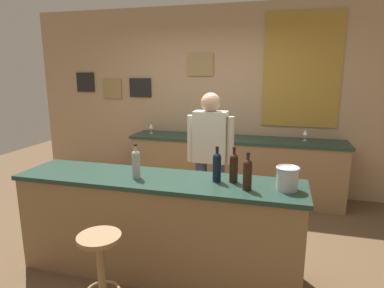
% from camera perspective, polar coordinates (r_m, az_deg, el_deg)
% --- Properties ---
extents(ground_plane, '(10.00, 10.00, 0.00)m').
position_cam_1_polar(ground_plane, '(3.67, -3.34, -17.66)').
color(ground_plane, brown).
extents(back_wall, '(6.00, 0.09, 2.80)m').
position_cam_1_polar(back_wall, '(5.15, 4.05, 7.70)').
color(back_wall, tan).
rests_on(back_wall, ground_plane).
extents(bar_counter, '(2.57, 0.60, 0.92)m').
position_cam_1_polar(bar_counter, '(3.12, -5.86, -13.83)').
color(bar_counter, olive).
rests_on(bar_counter, ground_plane).
extents(side_counter, '(3.08, 0.56, 0.90)m').
position_cam_1_polar(side_counter, '(4.90, 7.28, -4.13)').
color(side_counter, olive).
rests_on(side_counter, ground_plane).
extents(bartender, '(0.52, 0.21, 1.62)m').
position_cam_1_polar(bartender, '(3.66, 3.14, -1.88)').
color(bartender, '#384766').
rests_on(bartender, ground_plane).
extents(bar_stool, '(0.32, 0.32, 0.68)m').
position_cam_1_polar(bar_stool, '(2.67, -15.46, -19.13)').
color(bar_stool, olive).
rests_on(bar_stool, ground_plane).
extents(wine_bottle_a, '(0.07, 0.07, 0.31)m').
position_cam_1_polar(wine_bottle_a, '(2.93, -9.63, -3.25)').
color(wine_bottle_a, '#999E99').
rests_on(wine_bottle_a, bar_counter).
extents(wine_bottle_b, '(0.07, 0.07, 0.31)m').
position_cam_1_polar(wine_bottle_b, '(2.81, 4.32, -3.81)').
color(wine_bottle_b, black).
rests_on(wine_bottle_b, bar_counter).
extents(wine_bottle_c, '(0.07, 0.07, 0.31)m').
position_cam_1_polar(wine_bottle_c, '(2.80, 7.21, -3.90)').
color(wine_bottle_c, black).
rests_on(wine_bottle_c, bar_counter).
extents(wine_bottle_d, '(0.07, 0.07, 0.31)m').
position_cam_1_polar(wine_bottle_d, '(2.64, 9.55, -4.99)').
color(wine_bottle_d, black).
rests_on(wine_bottle_d, bar_counter).
extents(ice_bucket, '(0.19, 0.19, 0.19)m').
position_cam_1_polar(ice_bucket, '(2.72, 16.13, -5.62)').
color(ice_bucket, '#B7BABF').
rests_on(ice_bucket, bar_counter).
extents(wine_glass_a, '(0.07, 0.07, 0.16)m').
position_cam_1_polar(wine_glass_a, '(5.13, -7.09, 3.05)').
color(wine_glass_a, silver).
rests_on(wine_glass_a, side_counter).
extents(wine_glass_b, '(0.07, 0.07, 0.16)m').
position_cam_1_polar(wine_glass_b, '(4.89, 0.11, 2.67)').
color(wine_glass_b, silver).
rests_on(wine_glass_b, side_counter).
extents(wine_glass_c, '(0.07, 0.07, 0.16)m').
position_cam_1_polar(wine_glass_c, '(4.84, 4.59, 2.54)').
color(wine_glass_c, silver).
rests_on(wine_glass_c, side_counter).
extents(wine_glass_d, '(0.07, 0.07, 0.16)m').
position_cam_1_polar(wine_glass_d, '(4.83, 18.96, 1.86)').
color(wine_glass_d, silver).
rests_on(wine_glass_d, side_counter).
extents(coffee_mug, '(0.12, 0.08, 0.09)m').
position_cam_1_polar(coffee_mug, '(4.86, 2.32, 1.85)').
color(coffee_mug, silver).
rests_on(coffee_mug, side_counter).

